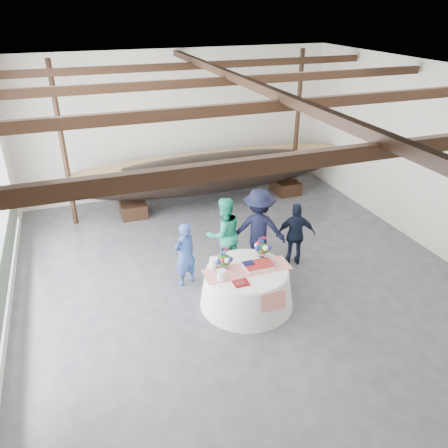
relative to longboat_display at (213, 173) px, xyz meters
name	(u,v)px	position (x,y,z in m)	size (l,w,h in m)	color
floor	(250,288)	(-0.69, -4.67, -1.01)	(10.00, 12.00, 0.01)	#3D3D42
wall_back	(178,124)	(-0.69, 1.33, 1.24)	(10.00, 0.02, 4.50)	silver
ceiling	(257,80)	(-0.69, -4.67, 3.49)	(10.00, 12.00, 0.01)	white
pavilion_structure	(240,99)	(-0.69, -3.87, 2.99)	(9.80, 11.76, 4.50)	black
longboat_display	(213,173)	(0.00, 0.00, 0.00)	(8.47, 1.69, 1.59)	black
banquet_table	(247,286)	(-0.99, -5.13, -0.59)	(1.97, 1.97, 0.84)	silver
tabletop_items	(243,259)	(-1.01, -4.95, -0.02)	(1.83, 1.05, 0.40)	red
guest_woman_blue	(185,254)	(-1.99, -3.98, -0.26)	(0.55, 0.36, 1.52)	#2B478B
guest_woman_teal	(224,234)	(-0.96, -3.65, -0.11)	(0.88, 0.68, 1.81)	#22B288
guest_man_left	(259,229)	(-0.17, -3.85, -0.02)	(1.28, 0.74, 1.98)	black
guest_man_right	(296,234)	(0.71, -4.05, -0.22)	(0.93, 0.39, 1.59)	black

